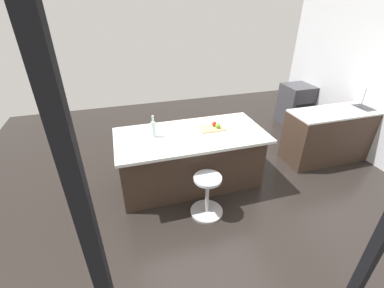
# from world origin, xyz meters

# --- Properties ---
(ground_plane) EXTENTS (7.71, 7.71, 0.00)m
(ground_plane) POSITION_xyz_m (0.00, 0.00, 0.00)
(ground_plane) COLOR black
(window_panel_rear) EXTENTS (5.93, 0.12, 2.86)m
(window_panel_rear) POSITION_xyz_m (-0.00, 2.42, 1.51)
(window_panel_rear) COLOR silver
(window_panel_rear) RESTS_ON ground_plane
(sink_cabinet) EXTENTS (2.30, 0.60, 1.19)m
(sink_cabinet) POSITION_xyz_m (-2.62, -0.14, 0.46)
(sink_cabinet) COLOR #38281E
(sink_cabinet) RESTS_ON ground_plane
(oven_range) EXTENTS (0.60, 0.61, 0.88)m
(oven_range) POSITION_xyz_m (-2.62, -1.64, 0.44)
(oven_range) COLOR #38383D
(oven_range) RESTS_ON ground_plane
(kitchen_island) EXTENTS (2.12, 1.03, 0.89)m
(kitchen_island) POSITION_xyz_m (0.32, -0.12, 0.45)
(kitchen_island) COLOR #38281E
(kitchen_island) RESTS_ON ground_plane
(stool_by_window) EXTENTS (0.44, 0.44, 0.59)m
(stool_by_window) POSITION_xyz_m (0.28, 0.57, 0.28)
(stool_by_window) COLOR #B7B7BC
(stool_by_window) RESTS_ON ground_plane
(cutting_board) EXTENTS (0.36, 0.24, 0.02)m
(cutting_board) POSITION_xyz_m (-0.02, -0.15, 0.90)
(cutting_board) COLOR tan
(cutting_board) RESTS_ON kitchen_island
(apple_red) EXTENTS (0.07, 0.07, 0.07)m
(apple_red) POSITION_xyz_m (-0.08, -0.19, 0.94)
(apple_red) COLOR red
(apple_red) RESTS_ON cutting_board
(apple_green) EXTENTS (0.07, 0.07, 0.07)m
(apple_green) POSITION_xyz_m (-0.10, -0.12, 0.95)
(apple_green) COLOR #609E2D
(apple_green) RESTS_ON cutting_board
(water_bottle) EXTENTS (0.06, 0.06, 0.31)m
(water_bottle) POSITION_xyz_m (0.83, -0.15, 1.01)
(water_bottle) COLOR silver
(water_bottle) RESTS_ON kitchen_island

